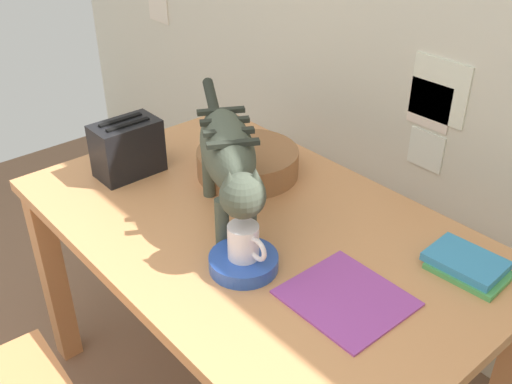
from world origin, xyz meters
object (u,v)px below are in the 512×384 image
object	(u,v)px
book_stack	(467,265)
magazine	(346,298)
saucer_bowl	(244,262)
wicker_basket	(248,162)
toaster	(127,148)
dining_table	(256,249)
cat	(229,156)
coffee_mug	(244,242)

from	to	relation	value
book_stack	magazine	bearing A→B (deg)	-112.19
saucer_bowl	magazine	bearing A→B (deg)	23.66
book_stack	wicker_basket	xyz separation A→B (m)	(-0.71, -0.09, 0.03)
saucer_bowl	book_stack	size ratio (longest dim) A/B	0.86
toaster	dining_table	bearing A→B (deg)	13.60
dining_table	toaster	distance (m)	0.51
dining_table	saucer_bowl	distance (m)	0.22
dining_table	cat	bearing A→B (deg)	-133.92
saucer_bowl	coffee_mug	world-z (taller)	coffee_mug
saucer_bowl	magazine	world-z (taller)	saucer_bowl
magazine	wicker_basket	size ratio (longest dim) A/B	0.82
book_stack	toaster	distance (m)	1.03
saucer_bowl	dining_table	bearing A→B (deg)	130.29
saucer_bowl	book_stack	xyz separation A→B (m)	(0.36, 0.40, -0.00)
dining_table	book_stack	size ratio (longest dim) A/B	6.75
magazine	book_stack	distance (m)	0.32
cat	book_stack	distance (m)	0.64
magazine	wicker_basket	distance (m)	0.63
coffee_mug	cat	bearing A→B (deg)	151.08
saucer_bowl	toaster	distance (m)	0.60
cat	coffee_mug	bearing A→B (deg)	90.56
coffee_mug	magazine	distance (m)	0.27
magazine	cat	bearing A→B (deg)	-178.60
cat	wicker_basket	world-z (taller)	cat
wicker_basket	toaster	world-z (taller)	toaster
dining_table	book_stack	world-z (taller)	book_stack
cat	wicker_basket	bearing A→B (deg)	-110.76
coffee_mug	toaster	size ratio (longest dim) A/B	0.59
saucer_bowl	coffee_mug	distance (m)	0.06
coffee_mug	wicker_basket	xyz separation A→B (m)	(-0.35, 0.31, -0.04)
toaster	magazine	bearing A→B (deg)	4.74
toaster	saucer_bowl	bearing A→B (deg)	-3.42
cat	magazine	bearing A→B (deg)	120.30
cat	toaster	xyz separation A→B (m)	(-0.42, -0.06, -0.12)
cat	coffee_mug	xyz separation A→B (m)	(0.18, -0.10, -0.12)
coffee_mug	book_stack	bearing A→B (deg)	48.43
saucer_bowl	toaster	world-z (taller)	toaster
saucer_bowl	wicker_basket	xyz separation A→B (m)	(-0.35, 0.31, 0.02)
saucer_bowl	wicker_basket	bearing A→B (deg)	138.57
coffee_mug	book_stack	size ratio (longest dim) A/B	0.60
cat	saucer_bowl	size ratio (longest dim) A/B	3.48
wicker_basket	saucer_bowl	bearing A→B (deg)	-41.43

